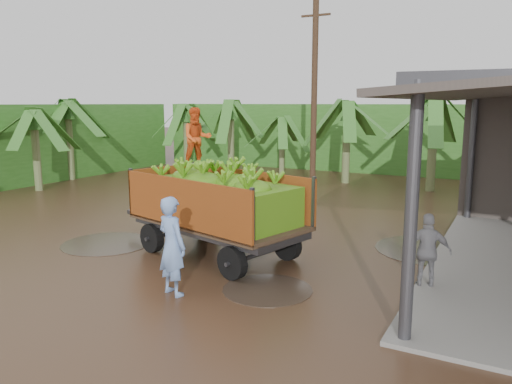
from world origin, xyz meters
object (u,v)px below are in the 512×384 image
man_blue (172,246)px  utility_pole (314,98)px  banana_trailer (217,203)px  man_grey (428,252)px

man_blue → utility_pole: bearing=-64.8°
banana_trailer → utility_pole: bearing=112.2°
utility_pole → man_grey: bearing=-56.2°
man_blue → man_grey: size_ratio=1.25×
banana_trailer → man_grey: size_ratio=3.94×
banana_trailer → man_blue: 2.59m
man_blue → man_grey: bearing=-132.3°
banana_trailer → man_blue: banana_trailer is taller
man_grey → utility_pole: size_ratio=0.20×
banana_trailer → utility_pole: 9.50m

